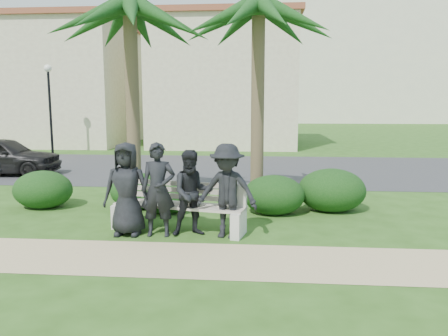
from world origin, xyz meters
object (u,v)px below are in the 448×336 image
(man_b, at_px, (158,190))
(car_a, at_px, (2,156))
(man_a, at_px, (127,189))
(street_lamp, at_px, (49,93))
(park_bench, at_px, (178,210))
(palm_right, at_px, (259,8))
(man_d, at_px, (227,191))
(palm_left, at_px, (130,8))
(man_c, at_px, (192,193))

(man_b, xyz_separation_m, car_a, (-7.05, 6.50, -0.22))
(man_a, xyz_separation_m, car_a, (-6.45, 6.47, -0.22))
(street_lamp, height_order, man_a, street_lamp)
(park_bench, xyz_separation_m, man_b, (-0.30, -0.37, 0.47))
(street_lamp, relative_size, palm_right, 0.76)
(man_a, height_order, palm_right, palm_right)
(man_b, relative_size, car_a, 0.45)
(street_lamp, xyz_separation_m, park_bench, (8.52, -12.21, -2.53))
(man_a, relative_size, man_d, 1.01)
(man_b, height_order, car_a, man_b)
(park_bench, bearing_deg, palm_left, 137.03)
(man_c, bearing_deg, man_b, 170.48)
(man_a, bearing_deg, park_bench, 20.13)
(street_lamp, bearing_deg, man_b, -56.85)
(man_c, xyz_separation_m, car_a, (-7.68, 6.41, -0.15))
(park_bench, xyz_separation_m, man_d, (0.98, -0.36, 0.46))
(man_a, xyz_separation_m, man_c, (1.23, 0.06, -0.07))
(man_d, xyz_separation_m, palm_right, (0.52, 2.95, 3.82))
(palm_left, xyz_separation_m, car_a, (-5.90, 4.09, -3.96))
(park_bench, relative_size, man_c, 1.68)
(street_lamp, relative_size, palm_left, 0.77)
(park_bench, bearing_deg, car_a, 151.72)
(man_a, distance_m, man_c, 1.23)
(street_lamp, distance_m, palm_left, 12.51)
(man_c, bearing_deg, car_a, 122.95)
(park_bench, relative_size, man_d, 1.56)
(park_bench, xyz_separation_m, man_a, (-0.91, -0.35, 0.47))
(man_b, xyz_separation_m, man_d, (1.28, 0.01, -0.01))
(park_bench, distance_m, man_c, 0.59)
(man_c, bearing_deg, park_bench, 121.33)
(man_c, bearing_deg, man_a, 165.60)
(man_c, xyz_separation_m, palm_right, (1.18, 2.88, 3.88))
(man_d, distance_m, car_a, 10.56)
(street_lamp, distance_m, car_a, 6.61)
(park_bench, relative_size, car_a, 0.70)
(man_c, distance_m, man_d, 0.66)
(street_lamp, xyz_separation_m, car_a, (1.17, -6.09, -2.28))
(man_a, xyz_separation_m, palm_right, (2.41, 2.94, 3.81))
(palm_left, height_order, palm_right, palm_right)
(park_bench, xyz_separation_m, car_a, (-7.36, 6.13, 0.25))
(man_d, bearing_deg, man_b, -169.87)
(man_d, bearing_deg, palm_right, 89.43)
(street_lamp, distance_m, man_b, 15.17)
(man_b, bearing_deg, palm_right, 53.45)
(palm_right, bearing_deg, car_a, 158.24)
(man_d, relative_size, palm_left, 0.31)
(palm_right, distance_m, car_a, 10.35)
(street_lamp, relative_size, man_a, 2.44)
(street_lamp, height_order, palm_left, palm_left)
(man_b, distance_m, man_c, 0.64)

